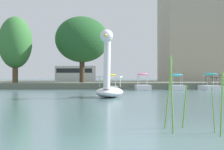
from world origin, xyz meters
name	(u,v)px	position (x,y,z in m)	size (l,w,h in m)	color
ground_plane	(182,139)	(0.00, 0.00, 0.00)	(492.46, 492.46, 0.00)	slate
shore_bank_far	(115,84)	(0.00, 36.34, 0.28)	(122.41, 22.83, 0.57)	#5B6051
swan_boat	(109,82)	(-1.14, 12.72, 0.83)	(1.91, 3.12, 3.60)	white
pedal_boat_yellow	(111,86)	(-0.83, 23.43, 0.38)	(1.21, 1.87, 1.37)	white
pedal_boat_pink	(143,85)	(1.89, 23.33, 0.42)	(1.22, 2.38, 1.46)	white
pedal_boat_cyan	(177,85)	(4.85, 23.46, 0.40)	(1.11, 2.13, 1.39)	white
pedal_boat_teal	(210,85)	(7.73, 23.44, 0.40)	(1.61, 2.48, 1.47)	white
tree_broadleaf_right	(82,40)	(-3.60, 28.62, 4.85)	(7.41, 7.35, 6.59)	#423323
tree_sapling_by_fence	(15,43)	(-10.04, 27.84, 4.45)	(4.27, 4.58, 6.43)	brown
bicycle_parked	(215,79)	(9.09, 26.44, 0.94)	(1.82, 0.14, 0.76)	black
parked_van	(76,73)	(-4.86, 36.18, 1.58)	(4.84, 2.30, 1.86)	silver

